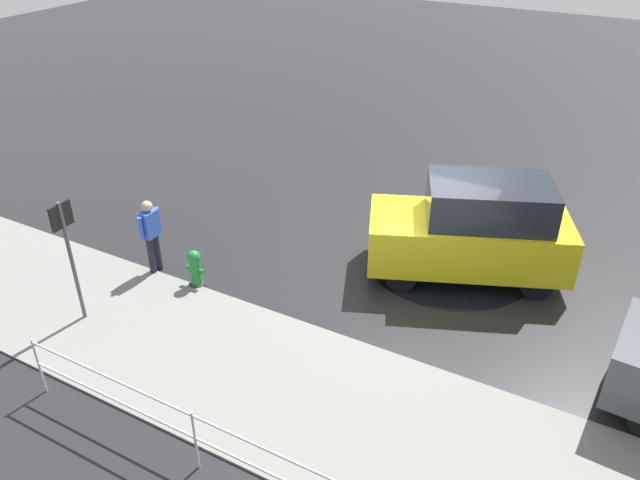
{
  "coord_description": "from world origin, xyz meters",
  "views": [
    {
      "loc": [
        -3.46,
        10.37,
        7.1
      ],
      "look_at": [
        1.6,
        1.17,
        0.9
      ],
      "focal_mm": 35.0,
      "sensor_mm": 36.0,
      "label": 1
    }
  ],
  "objects_px": {
    "fire_hydrant": "(195,269)",
    "moving_hatchback": "(473,230)",
    "pedestrian": "(151,231)",
    "sign_post": "(68,245)"
  },
  "relations": [
    {
      "from": "fire_hydrant",
      "to": "moving_hatchback",
      "type": "bearing_deg",
      "value": -146.55
    },
    {
      "from": "pedestrian",
      "to": "fire_hydrant",
      "type": "bearing_deg",
      "value": 179.3
    },
    {
      "from": "pedestrian",
      "to": "sign_post",
      "type": "relative_size",
      "value": 0.68
    },
    {
      "from": "pedestrian",
      "to": "sign_post",
      "type": "bearing_deg",
      "value": 87.27
    },
    {
      "from": "moving_hatchback",
      "to": "sign_post",
      "type": "relative_size",
      "value": 1.77
    },
    {
      "from": "moving_hatchback",
      "to": "fire_hydrant",
      "type": "bearing_deg",
      "value": 33.45
    },
    {
      "from": "moving_hatchback",
      "to": "fire_hydrant",
      "type": "relative_size",
      "value": 5.3
    },
    {
      "from": "moving_hatchback",
      "to": "sign_post",
      "type": "distance_m",
      "value": 7.54
    },
    {
      "from": "fire_hydrant",
      "to": "pedestrian",
      "type": "distance_m",
      "value": 1.19
    },
    {
      "from": "fire_hydrant",
      "to": "sign_post",
      "type": "bearing_deg",
      "value": 58.15
    }
  ]
}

